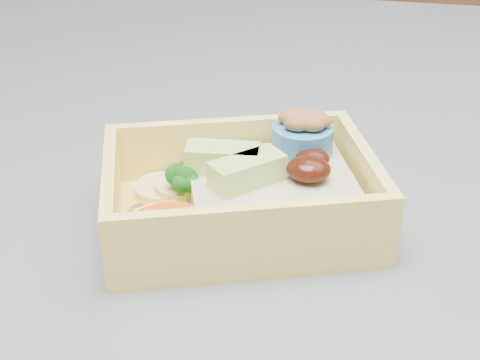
# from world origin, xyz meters

# --- Properties ---
(bento_box) EXTENTS (0.19, 0.16, 0.06)m
(bento_box) POSITION_xyz_m (-0.16, -0.22, 0.94)
(bento_box) COLOR #FFE369
(bento_box) RESTS_ON island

